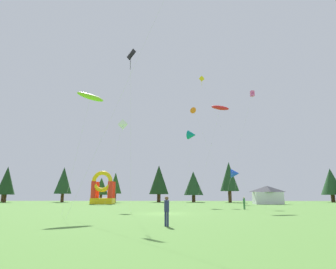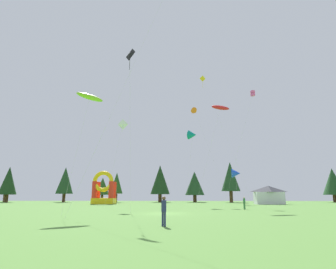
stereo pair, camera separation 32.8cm
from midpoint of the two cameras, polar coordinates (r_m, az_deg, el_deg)
ground_plane at (r=29.91m, az=-0.30°, el=-15.66°), size 120.00×120.00×0.00m
kite_blue_delta at (r=58.51m, az=13.70°, el=-7.62°), size 2.10×2.68×6.99m
kite_yellow_diamond at (r=66.04m, az=7.21°, el=10.75°), size 8.93×6.02×28.27m
kite_red_parafoil at (r=43.63m, az=10.75°, el=5.33°), size 5.97×3.54×15.27m
kite_teal_delta at (r=51.09m, az=5.14°, el=-0.08°), size 2.54×4.30×13.33m
kite_pink_box at (r=46.98m, az=16.87°, el=7.83°), size 5.87×1.81×17.97m
kite_black_diamond at (r=31.95m, az=-7.51°, el=15.57°), size 1.20×4.47×17.33m
kite_lime_parafoil at (r=31.43m, az=-15.19°, el=7.28°), size 3.18×2.59×12.66m
kite_white_diamond at (r=41.08m, az=-8.96°, el=1.82°), size 3.69×4.24×12.23m
kite_orange_delta at (r=58.87m, az=5.65°, el=4.70°), size 6.66×4.21×19.49m
person_left_edge at (r=18.00m, az=-0.31°, el=-14.67°), size 0.43×0.43×1.79m
person_near_camera at (r=39.39m, az=15.35°, el=-12.97°), size 0.39×0.39×1.62m
inflatable_blue_arch at (r=61.95m, az=-12.66°, el=-11.17°), size 4.53×3.71×6.77m
festival_tent at (r=61.99m, az=19.78°, el=-11.40°), size 5.50×3.02×3.66m
tree_row_0 at (r=87.73m, az=-29.79°, el=-8.71°), size 3.10×3.10×6.91m
tree_row_1 at (r=82.53m, az=-29.36°, el=-8.10°), size 4.25×4.25×8.90m
tree_row_2 at (r=79.99m, az=-19.93°, el=-8.71°), size 4.38×4.38×9.03m
tree_row_3 at (r=72.31m, az=-12.93°, el=-10.15°), size 3.41×3.41×5.99m
tree_row_4 at (r=72.52m, az=-10.18°, el=-9.63°), size 3.07×3.07×7.32m
tree_row_5 at (r=75.12m, az=-1.48°, el=-9.11°), size 5.08×5.08×9.51m
tree_row_6 at (r=74.75m, az=5.51°, el=-9.76°), size 4.96×4.96×7.85m
tree_row_7 at (r=74.05m, az=12.57°, el=-8.30°), size 4.68×4.68×10.04m
tree_row_8 at (r=85.15m, az=30.41°, el=-8.18°), size 5.32×5.32×8.61m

